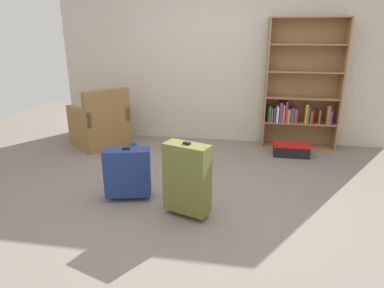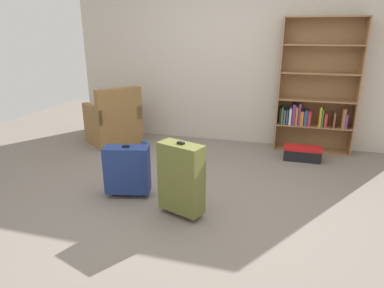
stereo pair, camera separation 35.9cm
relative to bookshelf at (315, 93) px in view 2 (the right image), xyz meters
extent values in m
plane|color=slate|center=(-1.21, -1.97, -0.86)|extent=(8.93, 8.93, 0.00)
cube|color=beige|center=(-1.21, 0.17, 0.44)|extent=(5.10, 0.10, 2.60)
cube|color=olive|center=(-0.50, -0.04, 0.09)|extent=(0.02, 0.28, 1.88)
cube|color=olive|center=(0.55, -0.04, 0.09)|extent=(0.02, 0.28, 1.88)
cube|color=olive|center=(0.02, 0.09, 0.09)|extent=(1.07, 0.02, 1.88)
cube|color=olive|center=(0.02, -0.04, -0.85)|extent=(1.03, 0.26, 0.02)
cube|color=olive|center=(0.02, -0.04, -0.47)|extent=(1.03, 0.26, 0.02)
cube|color=olive|center=(0.02, -0.04, -0.09)|extent=(1.03, 0.26, 0.02)
cube|color=olive|center=(0.02, -0.04, 0.28)|extent=(1.03, 0.26, 0.02)
cube|color=olive|center=(0.02, -0.04, 0.66)|extent=(1.03, 0.26, 0.02)
cube|color=olive|center=(0.02, -0.04, 1.02)|extent=(1.03, 0.26, 0.02)
cube|color=black|center=(-0.45, -0.07, -0.34)|extent=(0.02, 0.20, 0.24)
cube|color=#2D7238|center=(-0.42, -0.06, -0.34)|extent=(0.03, 0.23, 0.24)
cube|color=brown|center=(-0.39, -0.07, -0.36)|extent=(0.02, 0.19, 0.21)
cube|color=#264C99|center=(-0.35, -0.05, -0.35)|extent=(0.02, 0.24, 0.21)
cube|color=silver|center=(-0.31, -0.08, -0.34)|extent=(0.03, 0.18, 0.24)
cube|color=#66337F|center=(-0.27, -0.07, -0.31)|extent=(0.04, 0.20, 0.30)
cube|color=orange|center=(-0.22, -0.08, -0.33)|extent=(0.03, 0.18, 0.27)
cube|color=#66337F|center=(-0.19, -0.08, -0.30)|extent=(0.03, 0.18, 0.32)
cube|color=orange|center=(-0.15, -0.09, -0.36)|extent=(0.04, 0.17, 0.20)
cube|color=#264C99|center=(-0.10, -0.06, -0.35)|extent=(0.04, 0.21, 0.22)
cube|color=#B22D2D|center=(-0.05, -0.05, -0.35)|extent=(0.04, 0.24, 0.21)
cube|color=gold|center=(0.10, -0.09, -0.32)|extent=(0.03, 0.17, 0.28)
cube|color=#2D7238|center=(0.13, -0.08, -0.33)|extent=(0.02, 0.18, 0.26)
cube|color=#B22D2D|center=(0.17, -0.07, -0.36)|extent=(0.04, 0.19, 0.19)
cube|color=brown|center=(0.29, -0.05, -0.35)|extent=(0.02, 0.24, 0.21)
cube|color=brown|center=(0.40, -0.09, -0.32)|extent=(0.04, 0.16, 0.28)
cube|color=#66337F|center=(0.44, -0.09, -0.36)|extent=(0.03, 0.17, 0.21)
cube|color=olive|center=(-3.00, -0.46, -0.66)|extent=(0.98, 0.98, 0.40)
cube|color=tan|center=(-3.00, -0.46, -0.42)|extent=(0.77, 0.75, 0.08)
cube|color=olive|center=(-2.77, -0.64, -0.21)|extent=(0.53, 0.62, 0.50)
cube|color=olive|center=(-2.81, -0.22, -0.35)|extent=(0.61, 0.51, 0.22)
cube|color=olive|center=(-3.19, -0.69, -0.35)|extent=(0.61, 0.51, 0.22)
cylinder|color=#1959A5|center=(-2.43, -0.56, -0.81)|extent=(0.08, 0.08, 0.10)
torus|color=#1959A5|center=(-2.38, -0.56, -0.80)|extent=(0.06, 0.01, 0.06)
cube|color=black|center=(-0.11, -0.47, -0.77)|extent=(0.49, 0.23, 0.16)
cube|color=red|center=(-0.11, -0.47, -0.69)|extent=(0.50, 0.24, 0.04)
cube|color=brown|center=(-1.27, -2.32, -0.47)|extent=(0.47, 0.32, 0.67)
cube|color=black|center=(-1.27, -2.32, -0.12)|extent=(0.08, 0.06, 0.02)
cylinder|color=black|center=(-1.42, -2.27, -0.83)|extent=(0.06, 0.06, 0.05)
cylinder|color=black|center=(-1.13, -2.37, -0.83)|extent=(0.06, 0.06, 0.05)
cube|color=navy|center=(-1.95, -2.09, -0.55)|extent=(0.50, 0.30, 0.50)
cube|color=black|center=(-1.95, -2.09, -0.29)|extent=(0.08, 0.06, 0.02)
cylinder|color=black|center=(-2.11, -2.13, -0.83)|extent=(0.06, 0.06, 0.05)
cylinder|color=black|center=(-1.79, -2.06, -0.83)|extent=(0.06, 0.06, 0.05)
camera|label=1|loc=(-0.74, -5.16, 0.84)|focal=31.53mm
camera|label=2|loc=(-0.39, -5.08, 0.84)|focal=31.53mm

